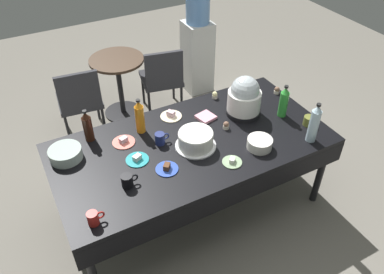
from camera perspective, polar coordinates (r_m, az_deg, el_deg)
ground at (r=3.57m, az=0.00°, el=-9.97°), size 9.00×9.00×0.00m
potluck_table at (r=3.08m, az=0.00°, el=-1.61°), size 2.20×1.10×0.75m
frosted_layer_cake at (r=2.96m, az=0.54°, el=-0.42°), size 0.32×0.32×0.14m
slow_cooker at (r=3.28m, az=7.77°, el=5.83°), size 0.30×0.30×0.36m
glass_salad_bowl at (r=3.03m, az=-18.25°, el=-2.37°), size 0.25×0.25×0.09m
ceramic_snack_bowl at (r=3.01m, az=9.99°, el=-0.93°), size 0.20×0.20×0.08m
dessert_plate_coral at (r=3.08m, az=-10.11°, el=-0.65°), size 0.18×0.18×0.05m
dessert_plate_cream at (r=3.31m, az=-3.16°, el=3.22°), size 0.19×0.19×0.06m
dessert_plate_sage at (r=2.87m, az=5.97°, el=-3.64°), size 0.15×0.15×0.04m
dessert_plate_cobalt at (r=2.81m, az=-3.74°, el=-4.64°), size 0.17×0.17×0.05m
dessert_plate_teal at (r=2.91m, az=-8.12°, el=-3.26°), size 0.18×0.18×0.05m
cupcake_lemon at (r=3.17m, az=5.08°, el=1.74°), size 0.05×0.05×0.07m
cupcake_cocoa at (r=3.54m, az=3.40°, el=6.22°), size 0.05×0.05×0.07m
cupcake_vanilla at (r=3.68m, az=12.47°, el=6.78°), size 0.05×0.05×0.07m
soda_bottle_lime_soda at (r=3.34m, az=13.45°, el=5.08°), size 0.07×0.07×0.30m
soda_bottle_orange_juice at (r=3.09m, az=-7.76°, el=2.97°), size 0.07×0.07×0.31m
soda_bottle_cola at (r=3.10m, az=-15.23°, el=1.52°), size 0.07×0.07×0.28m
soda_bottle_water at (r=3.11m, az=17.66°, el=1.89°), size 0.08×0.08×0.35m
coffee_mug_olive at (r=3.34m, az=16.97°, el=2.33°), size 0.13×0.09×0.08m
coffee_mug_red at (r=2.53m, az=-14.40°, el=-11.58°), size 0.11×0.07×0.09m
coffee_mug_black at (r=2.70m, az=-9.54°, el=-6.40°), size 0.12×0.08×0.09m
coffee_mug_navy at (r=3.01m, az=-4.72°, el=-0.22°), size 0.12×0.08×0.09m
paper_napkin_stack at (r=3.29m, az=2.04°, el=2.98°), size 0.17×0.17×0.02m
maroon_chair_left at (r=4.17m, az=-16.33°, el=5.49°), size 0.48×0.48×0.85m
maroon_chair_right at (r=4.40m, az=-4.44°, el=8.90°), size 0.52×0.52×0.85m
round_cafe_table at (r=4.45m, az=-10.82°, el=8.80°), size 0.60×0.60×0.72m
water_cooler at (r=4.82m, az=0.82°, el=13.24°), size 0.32×0.32×1.24m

